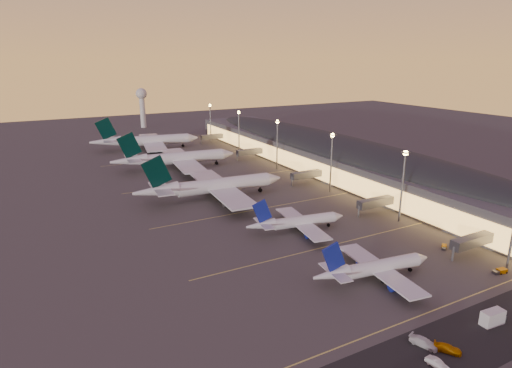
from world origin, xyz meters
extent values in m
plane|color=#3E3B39|center=(0.00, 0.00, 0.00)|extent=(700.00, 700.00, 0.00)
cylinder|color=silver|center=(1.15, -27.63, 3.32)|extent=(22.12, 6.51, 3.72)
cone|color=silver|center=(13.71, -29.28, 3.32)|extent=(3.97, 4.14, 3.72)
cone|color=silver|center=(-14.56, -25.58, 3.79)|extent=(10.25, 4.96, 3.72)
cube|color=silver|center=(0.10, -27.50, 2.67)|extent=(10.34, 31.85, 0.41)
cylinder|color=navy|center=(1.69, -20.76, 1.42)|extent=(5.25, 3.40, 2.79)
cylinder|color=navy|center=(-0.09, -34.41, 1.42)|extent=(5.25, 3.40, 2.79)
cube|color=navy|center=(-14.07, -25.65, 8.60)|extent=(6.82, 1.43, 8.06)
cube|color=silver|center=(-13.37, -25.74, 4.35)|extent=(4.95, 11.63, 0.26)
cylinder|color=black|center=(10.24, -28.82, 0.73)|extent=(0.33, 0.33, 1.47)
cylinder|color=black|center=(10.24, -28.82, 0.52)|extent=(1.12, 0.78, 1.04)
cylinder|color=black|center=(-0.26, -24.83, 0.73)|extent=(0.33, 0.33, 1.47)
cylinder|color=black|center=(-0.26, -24.83, 0.52)|extent=(1.12, 0.78, 1.04)
cylinder|color=black|center=(-0.93, -29.99, 0.73)|extent=(0.33, 0.33, 1.47)
cylinder|color=black|center=(-0.93, -29.99, 0.52)|extent=(1.12, 0.78, 1.04)
cylinder|color=silver|center=(1.53, 9.35, 3.33)|extent=(22.21, 7.05, 3.73)
cone|color=silver|center=(14.09, 7.40, 3.33)|extent=(4.06, 4.23, 3.73)
cone|color=silver|center=(-14.17, 11.80, 3.80)|extent=(10.34, 5.20, 3.73)
cube|color=silver|center=(0.49, 9.52, 2.68)|extent=(11.11, 31.99, 0.41)
cylinder|color=navy|center=(2.25, 16.23, 1.42)|extent=(5.31, 3.52, 2.80)
cylinder|color=navy|center=(0.12, 2.58, 1.42)|extent=(5.31, 3.52, 2.80)
cube|color=navy|center=(-13.68, 11.72, 8.63)|extent=(6.83, 1.60, 8.09)
cube|color=silver|center=(-12.98, 11.61, 4.36)|extent=(5.23, 11.71, 0.26)
cylinder|color=black|center=(10.62, 7.94, 0.74)|extent=(0.34, 0.34, 1.47)
cylinder|color=black|center=(10.62, 7.94, 0.52)|extent=(1.13, 0.81, 1.04)
cylinder|color=black|center=(0.19, 12.20, 0.74)|extent=(0.34, 0.34, 1.47)
cylinder|color=black|center=(0.19, 12.20, 0.52)|extent=(1.13, 0.81, 1.04)
cylinder|color=black|center=(-0.61, 7.05, 0.74)|extent=(0.34, 0.34, 1.47)
cylinder|color=black|center=(-0.61, 7.05, 0.52)|extent=(1.13, 0.81, 1.04)
cylinder|color=silver|center=(-7.44, 55.51, 5.36)|extent=(39.71, 8.87, 5.95)
cone|color=silver|center=(15.36, 53.81, 5.36)|extent=(6.78, 6.41, 5.95)
cone|color=silver|center=(-35.95, 57.64, 6.10)|extent=(18.18, 7.26, 5.95)
cube|color=silver|center=(-9.34, 55.65, 4.32)|extent=(15.68, 58.25, 0.65)
cylinder|color=#585A60|center=(-7.14, 68.19, 2.31)|extent=(9.20, 5.11, 4.47)
cylinder|color=#585A60|center=(-9.02, 42.93, 2.31)|extent=(9.20, 5.11, 4.47)
cube|color=black|center=(-35.06, 57.57, 13.79)|extent=(11.78, 1.76, 13.21)
cube|color=silver|center=(-33.79, 57.48, 7.00)|extent=(7.88, 21.14, 0.42)
cylinder|color=black|center=(9.05, 54.28, 1.19)|extent=(0.51, 0.51, 2.38)
cylinder|color=black|center=(9.05, 54.28, 0.83)|extent=(1.74, 1.16, 1.67)
cylinder|color=black|center=(-10.30, 59.90, 1.19)|extent=(0.51, 0.51, 2.38)
cylinder|color=black|center=(-10.30, 59.90, 0.83)|extent=(1.74, 1.16, 1.67)
cylinder|color=black|center=(-10.92, 51.59, 1.19)|extent=(0.51, 0.51, 2.38)
cylinder|color=black|center=(-10.92, 51.59, 0.83)|extent=(1.74, 1.16, 1.67)
cylinder|color=silver|center=(-4.76, 111.38, 5.50)|extent=(40.82, 9.98, 6.11)
cone|color=silver|center=(18.60, 109.12, 5.50)|extent=(7.08, 6.71, 6.11)
cone|color=silver|center=(-33.96, 114.21, 6.26)|extent=(18.76, 7.84, 6.11)
cube|color=silver|center=(-6.71, 111.57, 4.43)|extent=(17.37, 59.94, 0.67)
cylinder|color=#585A60|center=(-4.16, 124.38, 2.37)|extent=(9.53, 5.44, 4.58)
cylinder|color=#585A60|center=(-6.66, 98.50, 2.37)|extent=(9.53, 5.44, 4.58)
cube|color=black|center=(-33.05, 114.12, 14.16)|extent=(12.09, 2.07, 13.56)
cube|color=silver|center=(-31.75, 113.99, 7.18)|extent=(8.54, 21.80, 0.43)
cylinder|color=black|center=(12.14, 109.74, 1.22)|extent=(0.53, 0.53, 2.44)
cylinder|color=black|center=(12.14, 109.74, 0.86)|extent=(1.81, 1.23, 1.71)
cylinder|color=black|center=(-7.59, 115.95, 1.22)|extent=(0.53, 0.53, 2.44)
cylinder|color=black|center=(-7.59, 115.95, 0.86)|extent=(1.81, 1.23, 1.71)
cylinder|color=black|center=(-8.42, 107.43, 1.22)|extent=(0.53, 0.53, 2.44)
cylinder|color=black|center=(-8.42, 107.43, 0.86)|extent=(1.81, 1.23, 1.71)
cylinder|color=silver|center=(-5.52, 167.46, 5.68)|extent=(42.19, 12.88, 6.31)
cone|color=silver|center=(18.39, 163.60, 5.68)|extent=(7.65, 7.30, 6.31)
cone|color=silver|center=(-35.42, 172.29, 6.47)|extent=(19.60, 9.23, 6.31)
cube|color=silver|center=(-7.52, 167.78, 4.57)|extent=(21.67, 62.13, 0.69)
cylinder|color=#585A60|center=(-4.05, 180.81, 2.44)|extent=(10.05, 6.17, 4.73)
cylinder|color=#585A60|center=(-8.33, 154.32, 2.44)|extent=(10.05, 6.17, 4.73)
cube|color=black|center=(-34.49, 172.14, 14.61)|extent=(12.43, 2.92, 14.00)
cube|color=silver|center=(-33.16, 171.92, 7.41)|extent=(10.14, 22.74, 0.44)
cylinder|color=black|center=(11.77, 164.67, 1.26)|extent=(0.58, 0.58, 2.52)
cylinder|color=black|center=(11.77, 164.67, 0.88)|extent=(1.92, 1.37, 1.77)
cylinder|color=black|center=(-8.14, 172.36, 1.26)|extent=(0.58, 0.58, 2.52)
cylinder|color=black|center=(-8.14, 172.36, 0.88)|extent=(1.92, 1.37, 1.77)
cylinder|color=black|center=(-9.55, 163.64, 1.26)|extent=(0.58, 0.58, 2.52)
cylinder|color=black|center=(-9.55, 163.64, 0.88)|extent=(1.92, 1.37, 1.77)
cube|color=#48484D|center=(62.00, 72.50, 6.00)|extent=(40.00, 255.00, 12.00)
ellipsoid|color=black|center=(62.00, 72.50, 12.00)|extent=(39.00, 253.00, 10.92)
cube|color=#F8B758|center=(41.80, 72.50, 5.00)|extent=(0.40, 244.80, 8.00)
cube|color=#585A60|center=(34.00, -30.00, 4.50)|extent=(16.00, 3.20, 3.00)
cylinder|color=slate|center=(26.00, -30.00, 2.20)|extent=(0.70, 0.70, 4.40)
cube|color=#585A60|center=(34.00, 10.00, 4.50)|extent=(16.00, 3.20, 3.00)
cylinder|color=slate|center=(26.00, 10.00, 2.20)|extent=(0.70, 0.70, 4.40)
cube|color=#585A60|center=(34.00, 55.00, 4.50)|extent=(16.00, 3.20, 3.00)
cylinder|color=slate|center=(26.00, 55.00, 2.20)|extent=(0.70, 0.70, 4.40)
cube|color=#585A60|center=(34.00, 112.00, 4.50)|extent=(16.00, 3.20, 3.00)
cylinder|color=slate|center=(26.00, 112.00, 2.20)|extent=(0.70, 0.70, 4.40)
cube|color=#585A60|center=(34.00, 168.00, 4.50)|extent=(16.00, 3.20, 3.00)
cylinder|color=slate|center=(26.00, 168.00, 2.20)|extent=(0.70, 0.70, 4.40)
cylinder|color=slate|center=(36.00, 0.00, 12.50)|extent=(0.70, 0.70, 25.00)
cube|color=slate|center=(36.00, 0.00, 25.20)|extent=(2.20, 2.20, 0.50)
sphere|color=#FFCA53|center=(36.00, 0.00, 25.00)|extent=(1.80, 1.80, 1.80)
cylinder|color=slate|center=(36.00, 40.00, 12.50)|extent=(0.70, 0.70, 25.00)
cube|color=slate|center=(36.00, 40.00, 25.20)|extent=(2.20, 2.20, 0.50)
sphere|color=#FFCA53|center=(36.00, 40.00, 25.00)|extent=(1.80, 1.80, 1.80)
cylinder|color=slate|center=(36.00, 85.00, 12.50)|extent=(0.70, 0.70, 25.00)
cube|color=slate|center=(36.00, 85.00, 25.20)|extent=(2.20, 2.20, 0.50)
sphere|color=#FFCA53|center=(36.00, 85.00, 25.00)|extent=(1.80, 1.80, 1.80)
cylinder|color=slate|center=(36.00, 130.00, 12.50)|extent=(0.70, 0.70, 25.00)
cube|color=slate|center=(36.00, 130.00, 25.20)|extent=(2.20, 2.20, 0.50)
sphere|color=#FFCA53|center=(36.00, 130.00, 25.00)|extent=(1.80, 1.80, 1.80)
cylinder|color=slate|center=(36.00, 175.00, 12.50)|extent=(0.70, 0.70, 25.00)
cube|color=slate|center=(36.00, 175.00, 25.20)|extent=(2.20, 2.20, 0.50)
sphere|color=#FFCA53|center=(36.00, 175.00, 25.00)|extent=(1.80, 1.80, 1.80)
cylinder|color=silver|center=(10.00, 260.00, 13.00)|extent=(4.40, 4.40, 26.00)
sphere|color=silver|center=(10.00, 260.00, 28.00)|extent=(9.00, 9.00, 9.00)
cube|color=black|center=(0.00, -56.00, 0.01)|extent=(260.00, 16.00, 0.01)
cube|color=#D8C659|center=(0.00, -45.00, 0.01)|extent=(90.00, 0.36, 0.00)
cube|color=#D8C659|center=(0.00, -5.00, 0.01)|extent=(90.00, 0.36, 0.00)
cube|color=#D8C659|center=(0.00, 35.00, 0.01)|extent=(90.00, 0.36, 0.00)
cube|color=#D8C659|center=(0.00, 80.00, 0.01)|extent=(90.00, 0.36, 0.00)
cube|color=#D8C659|center=(0.00, 135.00, 0.01)|extent=(90.00, 0.36, 0.00)
cube|color=#C27000|center=(31.62, -41.22, 0.60)|extent=(2.85, 2.06, 1.20)
cube|color=#585A60|center=(29.69, -40.88, 0.44)|extent=(1.74, 1.66, 0.87)
cylinder|color=black|center=(32.72, -40.58, 0.24)|extent=(0.51, 0.28, 0.48)
cylinder|color=black|center=(32.44, -42.19, 0.24)|extent=(0.51, 0.28, 0.48)
cylinder|color=black|center=(30.79, -40.24, 0.24)|extent=(0.51, 0.28, 0.48)
cylinder|color=black|center=(30.51, -41.85, 0.24)|extent=(0.51, 0.28, 0.48)
cube|color=#C27000|center=(31.45, -22.85, 0.49)|extent=(2.50, 2.31, 0.97)
cube|color=#585A60|center=(30.14, -23.77, 0.35)|extent=(1.68, 1.65, 0.71)
cylinder|color=black|center=(31.72, -21.85, 0.19)|extent=(0.41, 0.35, 0.39)
cylinder|color=black|center=(32.48, -22.94, 0.19)|extent=(0.41, 0.35, 0.39)
cylinder|color=black|center=(30.41, -22.77, 0.19)|extent=(0.41, 0.35, 0.39)
cylinder|color=black|center=(31.17, -23.86, 0.19)|extent=(0.41, 0.35, 0.39)
cube|color=silver|center=(7.15, -54.71, 1.66)|extent=(5.55, 2.78, 3.32)
cube|color=#585A60|center=(9.49, -54.90, 0.88)|extent=(1.93, 2.29, 1.76)
imported|color=silver|center=(-14.79, -58.47, 0.77)|extent=(1.95, 4.76, 1.53)
imported|color=#C27000|center=(-9.22, -56.32, 0.76)|extent=(4.81, 5.52, 1.53)
imported|color=silver|center=(-11.92, -52.78, 0.84)|extent=(4.19, 6.23, 1.68)
camera|label=1|loc=(-77.05, -101.80, 56.17)|focal=30.00mm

